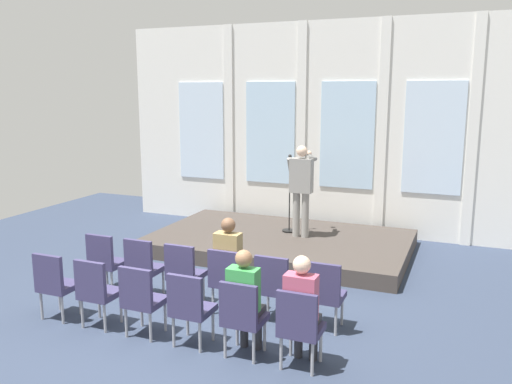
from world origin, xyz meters
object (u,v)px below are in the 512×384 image
chair_r0_c4 (274,284)px  chair_r1_c2 (141,297)px  speaker (301,184)px  mic_stand (289,215)px  chair_r0_c3 (227,277)px  audience_r1_c5 (302,305)px  chair_r0_c1 (143,265)px  chair_r1_c5 (300,324)px  chair_r0_c0 (105,259)px  chair_r0_c2 (184,271)px  chair_r1_c4 (242,314)px  audience_r0_c3 (230,260)px  audience_r1_c4 (245,297)px  chair_r1_c1 (97,289)px  chair_r1_c3 (190,305)px  chair_r1_c0 (55,282)px  chair_r0_c5 (324,291)px

chair_r0_c4 → chair_r1_c2: bearing=-142.8°
speaker → mic_stand: bearing=140.2°
chair_r0_c3 → audience_r1_c5: size_ratio=0.72×
mic_stand → chair_r0_c1: mic_stand is taller
chair_r1_c5 → chair_r0_c0: bearing=163.1°
chair_r1_c2 → audience_r1_c5: audience_r1_c5 is taller
chair_r0_c0 → chair_r0_c2: size_ratio=1.00×
mic_stand → chair_r0_c4: (0.97, -3.47, -0.09)m
chair_r1_c4 → chair_r0_c2: bearing=142.8°
speaker → mic_stand: speaker is taller
chair_r0_c2 → audience_r0_c3: audience_r0_c3 is taller
mic_stand → audience_r1_c4: 4.54m
chair_r1_c1 → chair_r1_c5: size_ratio=1.00×
chair_r0_c1 → chair_r1_c5: size_ratio=1.00×
chair_r0_c2 → speaker: bearing=77.1°
audience_r0_c3 → chair_r1_c3: 1.15m
chair_r0_c2 → chair_r0_c4: (1.38, 0.00, 0.00)m
speaker → chair_r1_c2: size_ratio=1.88×
mic_stand → chair_r1_c4: size_ratio=1.65×
audience_r0_c3 → chair_r1_c0: size_ratio=1.45×
chair_r0_c1 → chair_r0_c3: size_ratio=1.00×
audience_r1_c4 → chair_r0_c2: bearing=145.0°
chair_r1_c5 → chair_r0_c1: bearing=159.2°
chair_r1_c3 → chair_r1_c0: bearing=180.0°
audience_r1_c4 → chair_r1_c1: bearing=-177.7°
chair_r1_c0 → chair_r1_c2: size_ratio=1.00×
chair_r1_c2 → chair_r1_c1: bearing=180.0°
chair_r0_c1 → audience_r1_c5: (2.76, -0.97, 0.19)m
chair_r0_c0 → chair_r0_c5: bearing=0.0°
audience_r0_c3 → audience_r1_c5: audience_r0_c3 is taller
chair_r0_c2 → chair_r1_c5: (2.07, -1.05, 0.00)m
chair_r1_c0 → chair_r0_c0: bearing=90.0°
speaker → chair_r0_c1: speaker is taller
chair_r0_c3 → chair_r0_c4: same height
chair_r0_c3 → chair_r0_c4: (0.69, 0.00, 0.00)m
chair_r0_c1 → chair_r0_c2: size_ratio=1.00×
chair_r0_c1 → chair_r1_c3: same height
chair_r0_c3 → chair_r1_c5: (1.38, -1.05, 0.00)m
speaker → chair_r1_c3: 4.32m
chair_r1_c2 → audience_r1_c4: size_ratio=0.73×
audience_r0_c3 → audience_r1_c4: bearing=-56.5°
chair_r1_c1 → chair_r1_c5: (2.76, 0.00, 0.00)m
chair_r1_c4 → chair_r0_c1: bearing=153.1°
mic_stand → audience_r1_c5: 4.73m
chair_r1_c0 → audience_r1_c4: 2.77m
speaker → chair_r0_c3: 3.29m
chair_r0_c0 → chair_r0_c5: same height
speaker → chair_r1_c5: size_ratio=1.88×
chair_r1_c4 → audience_r1_c4: size_ratio=0.73×
chair_r0_c3 → mic_stand: bearing=94.6°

